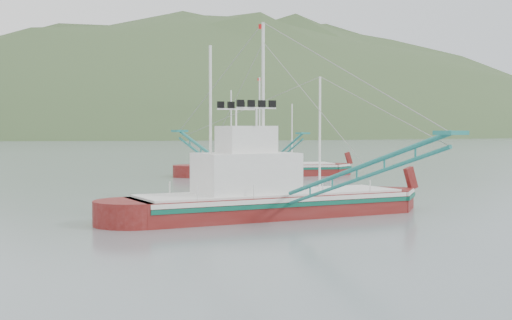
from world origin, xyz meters
TOP-DOWN VIEW (x-y plane):
  - ground at (0.00, 0.00)m, footprint 1200.00×1200.00m
  - main_boat at (-1.70, 1.81)m, footprint 17.18×30.66m
  - bg_boat_right at (17.37, 33.85)m, footprint 16.71×28.53m
  - headland_right at (240.00, 430.00)m, footprint 684.00×432.00m

SIDE VIEW (x-z plane):
  - ground at x=0.00m, z-range 0.00..0.00m
  - headland_right at x=240.00m, z-range -153.00..153.00m
  - main_boat at x=-1.70m, z-range -4.43..7.99m
  - bg_boat_right at x=17.37m, z-range -3.66..8.19m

